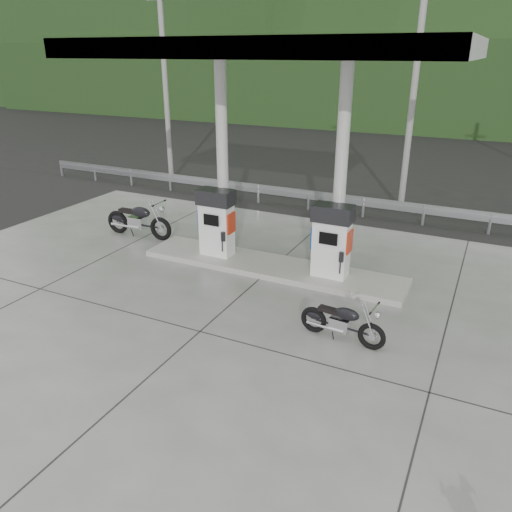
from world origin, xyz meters
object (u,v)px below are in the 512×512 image
at_px(gas_pump_right, 332,241).
at_px(motorcycle_right, 342,322).
at_px(gas_pump_left, 217,223).
at_px(motorcycle_left, 138,220).

distance_m(gas_pump_right, motorcycle_right, 2.84).
bearing_deg(gas_pump_left, motorcycle_right, -30.72).
xyz_separation_m(gas_pump_left, motorcycle_left, (-3.07, 0.53, -0.54)).
height_order(gas_pump_right, motorcycle_left, gas_pump_right).
relative_size(gas_pump_left, motorcycle_left, 0.83).
height_order(gas_pump_left, gas_pump_right, same).
relative_size(gas_pump_left, motorcycle_right, 1.09).
height_order(motorcycle_left, motorcycle_right, motorcycle_left).
bearing_deg(motorcycle_right, motorcycle_left, 163.31).
height_order(gas_pump_left, motorcycle_left, gas_pump_left).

